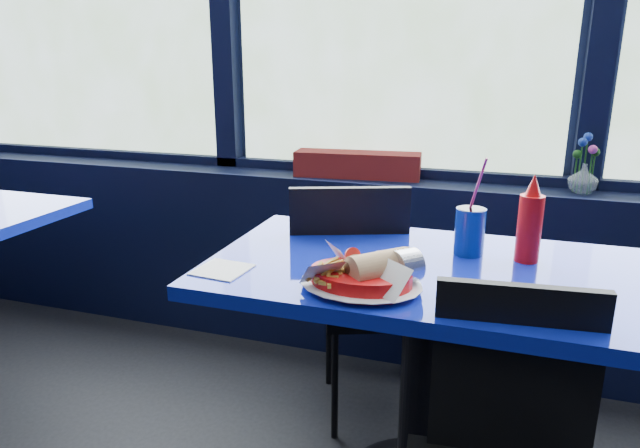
{
  "coord_description": "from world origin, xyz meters",
  "views": [
    {
      "loc": [
        0.48,
        0.51,
        1.3
      ],
      "look_at": [
        -0.0,
        1.98,
        0.85
      ],
      "focal_mm": 32.0,
      "sensor_mm": 36.0,
      "label": 1
    }
  ],
  "objects_px": {
    "soda_cup": "(470,230)",
    "planter_box": "(357,164)",
    "ketchup_bottle": "(530,223)",
    "near_table": "(424,326)",
    "chair_near_back": "(368,289)",
    "food_basket": "(363,275)",
    "flower_vase": "(584,175)"
  },
  "relations": [
    {
      "from": "ketchup_bottle",
      "to": "flower_vase",
      "type": "bearing_deg",
      "value": 73.86
    },
    {
      "from": "planter_box",
      "to": "ketchup_bottle",
      "type": "relative_size",
      "value": 2.16
    },
    {
      "from": "near_table",
      "to": "flower_vase",
      "type": "relative_size",
      "value": 5.24
    },
    {
      "from": "near_table",
      "to": "food_basket",
      "type": "height_order",
      "value": "food_basket"
    },
    {
      "from": "food_basket",
      "to": "ketchup_bottle",
      "type": "bearing_deg",
      "value": 20.85
    },
    {
      "from": "ketchup_bottle",
      "to": "soda_cup",
      "type": "relative_size",
      "value": 0.86
    },
    {
      "from": "food_basket",
      "to": "ketchup_bottle",
      "type": "xyz_separation_m",
      "value": [
        0.39,
        0.34,
        0.07
      ]
    },
    {
      "from": "chair_near_back",
      "to": "soda_cup",
      "type": "xyz_separation_m",
      "value": [
        0.34,
        -0.19,
        0.3
      ]
    },
    {
      "from": "near_table",
      "to": "soda_cup",
      "type": "xyz_separation_m",
      "value": [
        0.1,
        0.14,
        0.25
      ]
    },
    {
      "from": "flower_vase",
      "to": "soda_cup",
      "type": "xyz_separation_m",
      "value": [
        -0.36,
        -0.7,
        -0.05
      ]
    },
    {
      "from": "chair_near_back",
      "to": "food_basket",
      "type": "distance_m",
      "value": 0.61
    },
    {
      "from": "food_basket",
      "to": "ketchup_bottle",
      "type": "height_order",
      "value": "ketchup_bottle"
    },
    {
      "from": "near_table",
      "to": "chair_near_back",
      "type": "xyz_separation_m",
      "value": [
        -0.24,
        0.33,
        -0.05
      ]
    },
    {
      "from": "chair_near_back",
      "to": "ketchup_bottle",
      "type": "distance_m",
      "value": 0.64
    },
    {
      "from": "flower_vase",
      "to": "ketchup_bottle",
      "type": "bearing_deg",
      "value": -106.14
    },
    {
      "from": "planter_box",
      "to": "soda_cup",
      "type": "height_order",
      "value": "soda_cup"
    },
    {
      "from": "soda_cup",
      "to": "planter_box",
      "type": "bearing_deg",
      "value": 125.73
    },
    {
      "from": "chair_near_back",
      "to": "planter_box",
      "type": "relative_size",
      "value": 1.68
    },
    {
      "from": "soda_cup",
      "to": "flower_vase",
      "type": "bearing_deg",
      "value": 62.56
    },
    {
      "from": "flower_vase",
      "to": "soda_cup",
      "type": "relative_size",
      "value": 0.8
    },
    {
      "from": "near_table",
      "to": "flower_vase",
      "type": "height_order",
      "value": "flower_vase"
    },
    {
      "from": "planter_box",
      "to": "ketchup_bottle",
      "type": "bearing_deg",
      "value": -52.53
    },
    {
      "from": "near_table",
      "to": "chair_near_back",
      "type": "height_order",
      "value": "chair_near_back"
    },
    {
      "from": "flower_vase",
      "to": "food_basket",
      "type": "height_order",
      "value": "flower_vase"
    },
    {
      "from": "planter_box",
      "to": "food_basket",
      "type": "bearing_deg",
      "value": -79.76
    },
    {
      "from": "chair_near_back",
      "to": "ketchup_bottle",
      "type": "height_order",
      "value": "ketchup_bottle"
    },
    {
      "from": "ketchup_bottle",
      "to": "near_table",
      "type": "bearing_deg",
      "value": -153.39
    },
    {
      "from": "chair_near_back",
      "to": "food_basket",
      "type": "bearing_deg",
      "value": 81.11
    },
    {
      "from": "chair_near_back",
      "to": "planter_box",
      "type": "bearing_deg",
      "value": -91.78
    },
    {
      "from": "food_basket",
      "to": "soda_cup",
      "type": "bearing_deg",
      "value": 36.4
    },
    {
      "from": "near_table",
      "to": "chair_near_back",
      "type": "distance_m",
      "value": 0.41
    },
    {
      "from": "flower_vase",
      "to": "near_table",
      "type": "bearing_deg",
      "value": -118.86
    }
  ]
}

